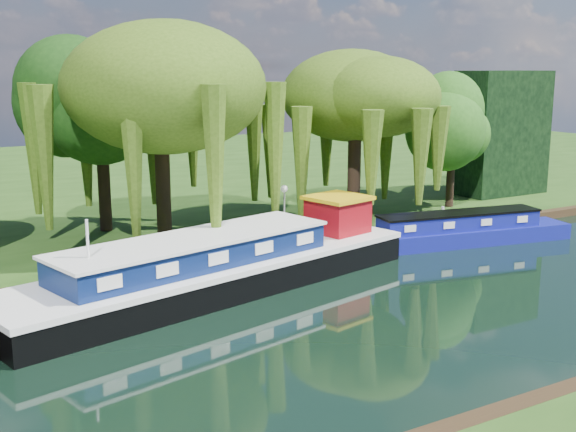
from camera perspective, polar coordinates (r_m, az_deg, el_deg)
ground at (r=27.50m, az=9.91°, el=-6.95°), size 120.00×120.00×0.00m
far_bank at (r=57.02m, az=-12.70°, el=2.90°), size 120.00×52.00×0.45m
dutch_barge at (r=28.75m, az=-5.45°, el=-4.01°), size 18.67×8.09×3.84m
narrowboat at (r=36.97m, az=13.33°, el=-1.23°), size 12.27×4.26×1.77m
red_dinghy at (r=27.26m, az=-17.52°, el=-7.51°), size 3.75×2.85×0.73m
white_cruiser at (r=40.45m, az=16.46°, el=-1.20°), size 2.85×2.61×1.27m
willow_left at (r=34.27m, az=-10.11°, el=9.80°), size 8.29×8.29×9.94m
willow_right at (r=38.38m, az=5.34°, el=8.38°), size 6.82×6.82×8.30m
tree_far_mid at (r=37.47m, az=-14.62°, el=8.10°), size 5.44×5.44×8.90m
tree_far_right at (r=43.92m, az=12.89°, el=6.82°), size 4.19×4.19×6.85m
conifer_hedge at (r=49.55m, az=16.51°, el=6.32°), size 6.00×3.00×8.00m
lamppost at (r=35.52m, az=-0.30°, el=1.52°), size 0.36×0.36×2.56m
mooring_posts at (r=33.56m, az=0.02°, el=-1.66°), size 19.16×0.16×1.00m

